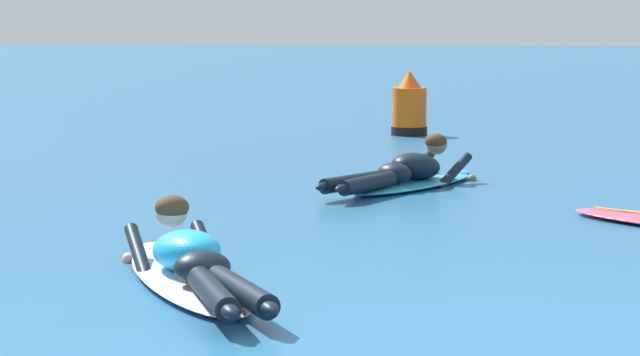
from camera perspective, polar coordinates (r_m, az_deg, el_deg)
ground_plane at (r=15.60m, az=6.73°, el=1.10°), size 120.00×120.00×0.00m
surfer_near at (r=7.84m, az=-5.70°, el=-3.85°), size 1.47×2.55×0.54m
surfer_far at (r=12.31m, az=3.89°, el=0.19°), size 1.58×2.30×0.55m
channel_marker_buoy at (r=17.89m, az=3.97°, el=3.02°), size 0.50×0.50×0.90m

